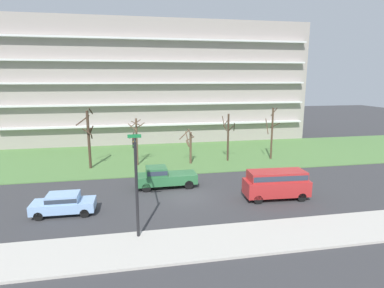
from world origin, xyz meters
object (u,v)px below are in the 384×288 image
(traffic_signal_mast, at_px, (136,166))
(pickup_green_center_right, at_px, (164,177))
(tree_right, at_px, (228,136))
(tree_far_right, at_px, (272,132))
(van_red_near_left, at_px, (276,182))
(tree_far_left, at_px, (89,138))
(tree_center, at_px, (190,145))
(tree_left, at_px, (137,139))
(sedan_blue_center_left, at_px, (63,203))

(traffic_signal_mast, bearing_deg, pickup_green_center_right, 70.99)
(tree_right, bearing_deg, tree_far_right, -1.44)
(tree_right, height_order, van_red_near_left, tree_right)
(tree_far_left, height_order, tree_center, tree_far_left)
(tree_left, height_order, sedan_blue_center_left, tree_left)
(tree_right, distance_m, van_red_near_left, 12.57)
(sedan_blue_center_left, bearing_deg, traffic_signal_mast, -27.94)
(tree_right, height_order, pickup_green_center_right, tree_right)
(tree_far_left, relative_size, tree_right, 1.18)
(sedan_blue_center_left, bearing_deg, van_red_near_left, 1.04)
(tree_far_right, distance_m, traffic_signal_mast, 22.39)
(tree_left, relative_size, tree_far_right, 0.85)
(sedan_blue_center_left, bearing_deg, pickup_green_center_right, 31.18)
(tree_left, xyz_separation_m, traffic_signal_mast, (-0.35, -15.40, 1.11))
(tree_left, bearing_deg, tree_far_left, -176.26)
(tree_far_left, bearing_deg, van_red_near_left, -37.30)
(van_red_near_left, bearing_deg, pickup_green_center_right, 155.89)
(tree_right, xyz_separation_m, van_red_near_left, (0.29, -12.45, -1.71))
(tree_far_right, relative_size, pickup_green_center_right, 1.16)
(tree_center, bearing_deg, pickup_green_center_right, -116.64)
(pickup_green_center_right, bearing_deg, sedan_blue_center_left, 29.02)
(tree_left, relative_size, traffic_signal_mast, 0.88)
(tree_far_right, height_order, traffic_signal_mast, tree_far_right)
(tree_right, relative_size, van_red_near_left, 1.07)
(tree_far_right, height_order, pickup_green_center_right, tree_far_right)
(tree_left, distance_m, traffic_signal_mast, 15.44)
(tree_left, relative_size, van_red_near_left, 1.02)
(tree_far_right, height_order, sedan_blue_center_left, tree_far_right)
(tree_far_left, distance_m, tree_center, 11.11)
(tree_far_right, bearing_deg, tree_right, 178.56)
(tree_far_left, relative_size, tree_center, 1.60)
(tree_far_right, distance_m, sedan_blue_center_left, 25.01)
(tree_right, relative_size, tree_far_right, 0.90)
(tree_center, bearing_deg, tree_far_left, 179.21)
(tree_far_right, xyz_separation_m, pickup_green_center_right, (-13.89, -7.81, -2.31))
(tree_left, distance_m, tree_right, 10.64)
(tree_center, bearing_deg, tree_right, 5.00)
(van_red_near_left, relative_size, traffic_signal_mast, 0.87)
(tree_far_right, bearing_deg, sedan_blue_center_left, -150.36)
(van_red_near_left, bearing_deg, tree_right, 94.42)
(tree_left, bearing_deg, traffic_signal_mast, -91.31)
(tree_center, relative_size, van_red_near_left, 0.79)
(traffic_signal_mast, bearing_deg, tree_right, 54.34)
(tree_center, height_order, pickup_green_center_right, tree_center)
(tree_right, height_order, sedan_blue_center_left, tree_right)
(tree_left, height_order, pickup_green_center_right, tree_left)
(pickup_green_center_right, bearing_deg, tree_center, -117.77)
(tree_far_right, xyz_separation_m, van_red_near_left, (-5.15, -12.31, -1.93))
(tree_center, xyz_separation_m, traffic_signal_mast, (-6.33, -14.92, 1.95))
(van_red_near_left, height_order, traffic_signal_mast, traffic_signal_mast)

